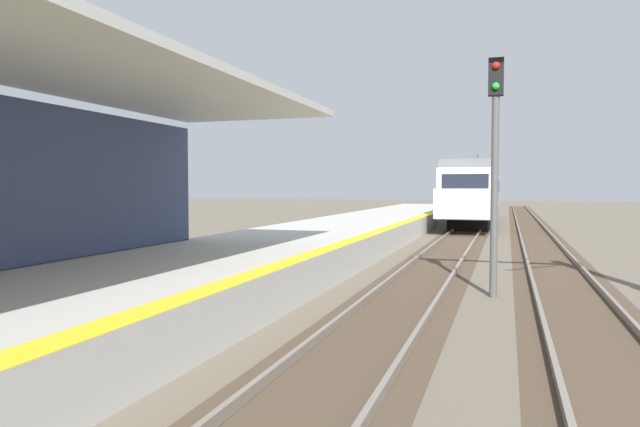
{
  "coord_description": "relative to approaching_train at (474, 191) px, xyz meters",
  "views": [
    {
      "loc": [
        3.96,
        4.36,
        2.43
      ],
      "look_at": [
        1.77,
        11.02,
        2.1
      ],
      "focal_mm": 32.13,
      "sensor_mm": 36.0,
      "label": 1
    }
  ],
  "objects": [
    {
      "name": "approaching_train",
      "position": [
        0.0,
        0.0,
        0.0
      ],
      "size": [
        2.93,
        19.6,
        4.76
      ],
      "color": "silver",
      "rests_on": "ground"
    },
    {
      "name": "track_pair_nearest_platform",
      "position": [
        -0.0,
        -22.98,
        -2.13
      ],
      "size": [
        2.34,
        120.0,
        0.16
      ],
      "color": "#4C3D2D",
      "rests_on": "ground"
    },
    {
      "name": "station_platform",
      "position": [
        -4.4,
        -26.98,
        -1.73
      ],
      "size": [
        5.0,
        80.0,
        0.91
      ],
      "color": "#B7B5AD",
      "rests_on": "ground"
    },
    {
      "name": "track_pair_middle",
      "position": [
        3.4,
        -22.98,
        -2.13
      ],
      "size": [
        2.34,
        120.0,
        0.16
      ],
      "color": "#4C3D2D",
      "rests_on": "ground"
    },
    {
      "name": "rail_signal_post",
      "position": [
        1.79,
        -25.58,
        1.02
      ],
      "size": [
        0.32,
        0.34,
        5.2
      ],
      "color": "#4C4C4C",
      "rests_on": "ground"
    }
  ]
}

